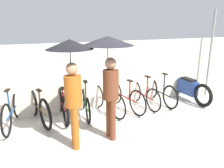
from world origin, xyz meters
TOP-DOWN VIEW (x-y plane):
  - ground_plane at (0.00, 0.00)m, footprint 30.00×30.00m
  - back_wall at (0.00, 2.15)m, footprint 13.63×0.12m
  - parked_bicycle_1 at (-1.75, 1.76)m, footprint 0.50×1.73m
  - parked_bicycle_2 at (-1.17, 1.74)m, footprint 0.58×1.70m
  - parked_bicycle_3 at (-0.58, 1.77)m, footprint 0.44×1.71m
  - parked_bicycle_4 at (0.00, 1.72)m, footprint 0.44×1.66m
  - parked_bicycle_5 at (0.58, 1.68)m, footprint 0.55×1.65m
  - parked_bicycle_6 at (1.17, 1.74)m, footprint 0.52×1.77m
  - parked_bicycle_7 at (1.75, 1.74)m, footprint 0.44×1.63m
  - parked_bicycle_8 at (2.33, 1.77)m, footprint 0.44×1.68m
  - pedestrian_leading at (-0.56, 0.39)m, footprint 0.88×0.88m
  - pedestrian_center at (0.20, 0.48)m, footprint 1.04×1.04m
  - motorcycle at (3.30, 1.70)m, footprint 0.58×1.94m
  - awning_pole at (4.17, 1.81)m, footprint 0.07×0.07m

SIDE VIEW (x-z plane):
  - ground_plane at x=0.00m, z-range 0.00..0.00m
  - parked_bicycle_4 at x=0.00m, z-range -0.15..0.85m
  - parked_bicycle_7 at x=1.75m, z-range -0.13..0.85m
  - parked_bicycle_8 at x=2.33m, z-range -0.12..0.85m
  - parked_bicycle_5 at x=0.58m, z-range -0.13..0.86m
  - parked_bicycle_6 at x=1.17m, z-range -0.14..0.89m
  - parked_bicycle_1 at x=-1.75m, z-range -0.13..0.91m
  - parked_bicycle_3 at x=-0.58m, z-range -0.16..0.93m
  - parked_bicycle_2 at x=-1.17m, z-range -0.13..0.91m
  - motorcycle at x=3.30m, z-range -0.06..0.84m
  - back_wall at x=0.00m, z-range 0.00..1.87m
  - awning_pole at x=4.17m, z-range 0.00..2.76m
  - pedestrian_leading at x=-0.56m, z-range 0.53..2.63m
  - pedestrian_center at x=0.20m, z-range 0.62..2.76m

